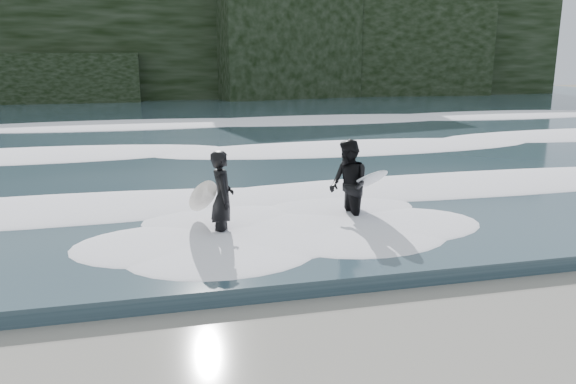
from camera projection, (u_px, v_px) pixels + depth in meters
name	position (u px, v px, depth m)	size (l,w,h in m)	color
sea	(191.00, 119.00, 33.57)	(90.00, 52.00, 0.30)	#283B47
headland	(174.00, 41.00, 48.47)	(70.00, 9.00, 10.00)	black
foam_near	(245.00, 191.00, 14.63)	(60.00, 3.20, 0.20)	white
foam_mid	(215.00, 148.00, 21.23)	(60.00, 4.00, 0.24)	white
foam_far	(196.00, 121.00, 29.72)	(60.00, 4.80, 0.30)	white
surfer_left	(220.00, 198.00, 11.48)	(0.97, 1.75, 1.98)	black
surfer_right	(350.00, 185.00, 12.48)	(1.15, 1.95, 2.05)	black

